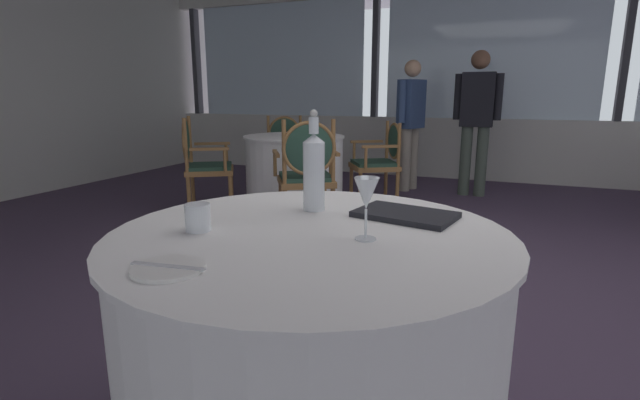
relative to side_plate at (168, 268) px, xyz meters
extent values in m
plane|color=#47384C|center=(0.45, 1.74, -0.77)|extent=(14.66, 14.66, 0.00)
cube|color=beige|center=(0.45, 5.97, -0.34)|extent=(9.97, 0.12, 0.85)
cube|color=silver|center=(-2.67, 5.99, 0.93)|extent=(2.75, 0.02, 1.70)
cube|color=#333338|center=(-4.23, 5.97, 0.93)|extent=(0.08, 0.14, 1.70)
cube|color=silver|center=(0.45, 5.99, 0.93)|extent=(2.75, 0.02, 1.70)
cube|color=#333338|center=(-1.11, 5.97, 0.93)|extent=(0.08, 0.14, 1.70)
cube|color=#333338|center=(2.01, 5.97, 0.93)|extent=(0.08, 0.14, 1.70)
cylinder|color=white|center=(0.20, 0.43, -0.02)|extent=(1.26, 1.26, 0.02)
cylinder|color=white|center=(0.20, 0.43, -0.40)|extent=(1.22, 1.22, 0.74)
cylinder|color=white|center=(0.00, 0.00, 0.00)|extent=(0.18, 0.18, 0.01)
cube|color=silver|center=(0.00, 0.00, 0.01)|extent=(0.20, 0.04, 0.00)
cylinder|color=white|center=(0.10, 0.69, 0.12)|extent=(0.08, 0.08, 0.25)
cone|color=white|center=(0.10, 0.69, 0.26)|extent=(0.08, 0.08, 0.03)
cylinder|color=white|center=(0.10, 0.69, 0.31)|extent=(0.04, 0.04, 0.06)
sphere|color=silver|center=(0.10, 0.69, 0.35)|extent=(0.03, 0.03, 0.03)
cylinder|color=white|center=(0.38, 0.42, 0.00)|extent=(0.06, 0.06, 0.00)
cylinder|color=white|center=(0.38, 0.42, 0.04)|extent=(0.01, 0.01, 0.09)
cone|color=white|center=(0.38, 0.42, 0.13)|extent=(0.07, 0.07, 0.09)
cylinder|color=white|center=(-0.13, 0.31, 0.04)|extent=(0.08, 0.08, 0.09)
cube|color=black|center=(0.44, 0.71, 0.01)|extent=(0.37, 0.28, 0.02)
cylinder|color=white|center=(-1.27, 3.49, -0.02)|extent=(1.04, 1.04, 0.02)
cylinder|color=white|center=(-1.27, 3.49, -0.40)|extent=(1.01, 1.01, 0.74)
cube|color=olive|center=(-2.01, 3.04, -0.34)|extent=(0.63, 0.63, 0.05)
cube|color=#284738|center=(-2.01, 3.04, -0.30)|extent=(0.58, 0.58, 0.04)
cylinder|color=olive|center=(-1.94, 3.32, -0.57)|extent=(0.04, 0.04, 0.40)
cylinder|color=olive|center=(-1.73, 2.97, -0.57)|extent=(0.04, 0.04, 0.40)
cylinder|color=olive|center=(-2.28, 3.11, -0.57)|extent=(0.04, 0.04, 0.40)
cylinder|color=olive|center=(-2.07, 2.77, -0.57)|extent=(0.04, 0.04, 0.40)
cylinder|color=olive|center=(-2.28, 3.11, -0.06)|extent=(0.04, 0.04, 0.51)
cylinder|color=olive|center=(-2.07, 2.77, -0.06)|extent=(0.04, 0.04, 0.51)
ellipsoid|color=#284738|center=(-2.19, 2.93, -0.04)|extent=(0.25, 0.36, 0.43)
torus|color=olive|center=(-2.19, 2.93, -0.04)|extent=(0.26, 0.39, 0.44)
cube|color=olive|center=(-2.12, 3.26, -0.10)|extent=(0.33, 0.22, 0.03)
cylinder|color=olive|center=(-2.00, 3.34, -0.21)|extent=(0.03, 0.03, 0.22)
cube|color=olive|center=(-1.86, 2.84, -0.10)|extent=(0.33, 0.22, 0.03)
cylinder|color=olive|center=(-1.74, 2.91, -0.21)|extent=(0.03, 0.03, 0.22)
cube|color=olive|center=(-0.83, 2.75, -0.32)|extent=(0.63, 0.63, 0.05)
cube|color=#284738|center=(-0.83, 2.75, -0.28)|extent=(0.58, 0.58, 0.04)
cylinder|color=olive|center=(-1.10, 2.82, -0.56)|extent=(0.04, 0.04, 0.42)
cylinder|color=olive|center=(-0.76, 3.03, -0.56)|extent=(0.04, 0.04, 0.42)
cylinder|color=olive|center=(-0.90, 2.48, -0.56)|extent=(0.04, 0.04, 0.42)
cylinder|color=olive|center=(-0.55, 2.69, -0.56)|extent=(0.04, 0.04, 0.42)
cylinder|color=olive|center=(-0.90, 2.48, -0.04)|extent=(0.04, 0.04, 0.51)
cylinder|color=olive|center=(-0.55, 2.69, -0.04)|extent=(0.04, 0.04, 0.51)
ellipsoid|color=#284738|center=(-0.72, 2.57, -0.01)|extent=(0.36, 0.25, 0.43)
torus|color=olive|center=(-0.72, 2.57, -0.01)|extent=(0.40, 0.26, 0.44)
cube|color=olive|center=(-1.05, 2.64, -0.08)|extent=(0.22, 0.33, 0.03)
cylinder|color=olive|center=(-1.13, 2.76, -0.19)|extent=(0.03, 0.03, 0.22)
cube|color=olive|center=(-0.63, 2.90, -0.08)|extent=(0.22, 0.33, 0.03)
cylinder|color=olive|center=(-0.70, 3.02, -0.19)|extent=(0.03, 0.03, 0.22)
cube|color=olive|center=(-0.54, 3.93, -0.35)|extent=(0.63, 0.63, 0.05)
cube|color=#284738|center=(-0.54, 3.93, -0.30)|extent=(0.58, 0.58, 0.04)
cylinder|color=olive|center=(-0.61, 3.66, -0.57)|extent=(0.04, 0.04, 0.40)
cylinder|color=olive|center=(-0.82, 4.00, -0.57)|extent=(0.04, 0.04, 0.40)
cylinder|color=olive|center=(-0.27, 3.87, -0.57)|extent=(0.04, 0.04, 0.40)
cylinder|color=olive|center=(-0.47, 4.21, -0.57)|extent=(0.04, 0.04, 0.40)
cylinder|color=olive|center=(-0.27, 3.87, -0.10)|extent=(0.04, 0.04, 0.45)
cylinder|color=olive|center=(-0.47, 4.21, -0.10)|extent=(0.04, 0.04, 0.45)
ellipsoid|color=#284738|center=(-0.36, 4.04, -0.08)|extent=(0.25, 0.36, 0.38)
torus|color=olive|center=(-0.36, 4.04, -0.08)|extent=(0.23, 0.35, 0.39)
cube|color=olive|center=(-0.43, 3.71, -0.10)|extent=(0.33, 0.22, 0.03)
cylinder|color=olive|center=(-0.55, 3.64, -0.21)|extent=(0.03, 0.03, 0.22)
cube|color=olive|center=(-0.69, 4.14, -0.10)|extent=(0.33, 0.22, 0.03)
cylinder|color=olive|center=(-0.81, 4.06, -0.21)|extent=(0.03, 0.03, 0.22)
cube|color=olive|center=(-1.72, 4.22, -0.34)|extent=(0.63, 0.63, 0.05)
cube|color=#284738|center=(-1.72, 4.22, -0.29)|extent=(0.58, 0.58, 0.04)
cylinder|color=olive|center=(-1.45, 4.15, -0.57)|extent=(0.04, 0.04, 0.41)
cylinder|color=olive|center=(-1.79, 3.95, -0.57)|extent=(0.04, 0.04, 0.41)
cylinder|color=olive|center=(-1.65, 4.49, -0.57)|extent=(0.04, 0.04, 0.41)
cylinder|color=olive|center=(-2.00, 4.29, -0.57)|extent=(0.04, 0.04, 0.41)
cylinder|color=olive|center=(-1.65, 4.49, -0.08)|extent=(0.04, 0.04, 0.46)
cylinder|color=olive|center=(-2.00, 4.29, -0.08)|extent=(0.04, 0.04, 0.46)
ellipsoid|color=#284738|center=(-1.83, 4.40, -0.06)|extent=(0.36, 0.25, 0.39)
torus|color=olive|center=(-1.83, 4.40, -0.06)|extent=(0.36, 0.24, 0.40)
cube|color=olive|center=(-1.50, 4.33, -0.09)|extent=(0.22, 0.33, 0.03)
cylinder|color=olive|center=(-1.42, 4.21, -0.20)|extent=(0.03, 0.03, 0.22)
cube|color=olive|center=(-1.92, 4.07, -0.09)|extent=(0.22, 0.33, 0.03)
cylinder|color=olive|center=(-1.85, 3.95, -0.20)|extent=(0.03, 0.03, 0.22)
cylinder|color=#424C42|center=(0.50, 4.86, -0.36)|extent=(0.13, 0.13, 0.81)
cylinder|color=#424C42|center=(0.32, 4.86, -0.36)|extent=(0.13, 0.13, 0.81)
cube|color=black|center=(0.41, 4.86, 0.35)|extent=(0.36, 0.20, 0.61)
sphere|color=brown|center=(0.41, 4.86, 0.79)|extent=(0.21, 0.21, 0.21)
cylinder|color=black|center=(0.63, 4.86, 0.38)|extent=(0.09, 0.09, 0.52)
cylinder|color=black|center=(0.19, 4.86, 0.38)|extent=(0.09, 0.09, 0.52)
cylinder|color=gray|center=(-0.33, 5.00, -0.38)|extent=(0.13, 0.13, 0.77)
cylinder|color=gray|center=(-0.39, 4.83, -0.38)|extent=(0.13, 0.13, 0.77)
cube|color=#334770|center=(-0.36, 4.91, 0.29)|extent=(0.31, 0.41, 0.58)
sphere|color=tan|center=(-0.36, 4.91, 0.71)|extent=(0.20, 0.20, 0.20)
cylinder|color=#334770|center=(-0.28, 5.12, 0.32)|extent=(0.09, 0.09, 0.49)
cylinder|color=#334770|center=(-0.43, 4.70, 0.32)|extent=(0.09, 0.09, 0.49)
camera|label=1|loc=(0.74, -0.86, 0.42)|focal=26.07mm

